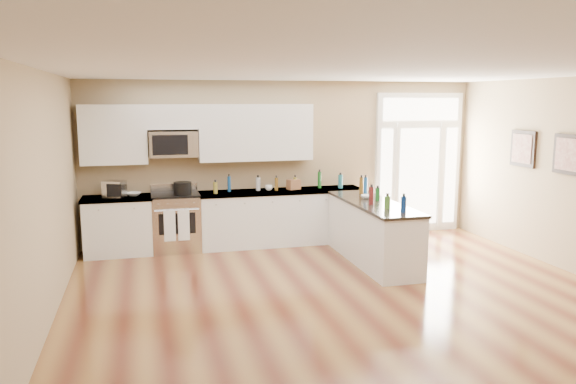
{
  "coord_description": "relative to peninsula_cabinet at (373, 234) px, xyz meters",
  "views": [
    {
      "loc": [
        -2.44,
        -5.54,
        2.47
      ],
      "look_at": [
        -0.48,
        2.0,
        1.19
      ],
      "focal_mm": 35.0,
      "sensor_mm": 36.0,
      "label": 1
    }
  ],
  "objects": [
    {
      "name": "cardboard_box",
      "position": [
        -0.86,
        1.49,
        0.59
      ],
      "size": [
        0.25,
        0.21,
        0.17
      ],
      "primitive_type": "cube",
      "rotation": [
        0.0,
        0.0,
        0.31
      ],
      "color": "brown",
      "rests_on": "back_cabinet_right"
    },
    {
      "name": "microwave",
      "position": [
        -2.88,
        1.56,
        1.33
      ],
      "size": [
        0.78,
        0.41,
        0.42
      ],
      "color": "silver",
      "rests_on": "room_shell"
    },
    {
      "name": "peninsula_cabinet",
      "position": [
        0.0,
        0.0,
        0.0
      ],
      "size": [
        0.69,
        2.32,
        0.94
      ],
      "color": "white",
      "rests_on": "ground"
    },
    {
      "name": "back_cabinet_left",
      "position": [
        -3.8,
        1.45,
        0.0
      ],
      "size": [
        1.1,
        0.66,
        0.94
      ],
      "color": "white",
      "rests_on": "ground"
    },
    {
      "name": "bowl_peninsula",
      "position": [
        0.02,
        0.29,
        0.53
      ],
      "size": [
        0.24,
        0.24,
        0.06
      ],
      "primitive_type": "imported",
      "rotation": [
        0.0,
        0.0,
        0.34
      ],
      "color": "white",
      "rests_on": "peninsula_cabinet"
    },
    {
      "name": "toaster_oven",
      "position": [
        -3.82,
        1.4,
        0.64
      ],
      "size": [
        0.39,
        0.36,
        0.27
      ],
      "primitive_type": "cube",
      "rotation": [
        0.0,
        0.0,
        -0.43
      ],
      "color": "silver",
      "rests_on": "back_cabinet_left"
    },
    {
      "name": "upper_cabinet_left",
      "position": [
        -3.81,
        1.59,
        1.49
      ],
      "size": [
        1.04,
        0.33,
        0.95
      ],
      "primitive_type": "cube",
      "color": "white",
      "rests_on": "room_shell"
    },
    {
      "name": "ground",
      "position": [
        -0.93,
        -2.24,
        -0.43
      ],
      "size": [
        8.0,
        8.0,
        0.0
      ],
      "primitive_type": "plane",
      "color": "#5D2B1A"
    },
    {
      "name": "kitchen_range",
      "position": [
        -2.88,
        1.45,
        0.04
      ],
      "size": [
        0.78,
        0.69,
        1.08
      ],
      "color": "silver",
      "rests_on": "ground"
    },
    {
      "name": "upper_cabinet_short",
      "position": [
        -2.88,
        1.59,
        1.77
      ],
      "size": [
        0.82,
        0.33,
        0.4
      ],
      "primitive_type": "cube",
      "color": "white",
      "rests_on": "room_shell"
    },
    {
      "name": "wall_art_near",
      "position": [
        2.54,
        -0.04,
        1.27
      ],
      "size": [
        0.05,
        0.58,
        0.58
      ],
      "color": "black",
      "rests_on": "room_shell"
    },
    {
      "name": "room_shell",
      "position": [
        -0.93,
        -2.24,
        1.27
      ],
      "size": [
        8.0,
        8.0,
        8.0
      ],
      "color": "tan",
      "rests_on": "ground"
    },
    {
      "name": "back_cabinet_right",
      "position": [
        -1.08,
        1.45,
        0.0
      ],
      "size": [
        2.85,
        0.66,
        0.94
      ],
      "color": "white",
      "rests_on": "ground"
    },
    {
      "name": "stockpot",
      "position": [
        -2.76,
        1.33,
        0.63
      ],
      "size": [
        0.32,
        0.32,
        0.22
      ],
      "primitive_type": "cylinder",
      "rotation": [
        0.0,
        0.0,
        0.1
      ],
      "color": "black",
      "rests_on": "kitchen_range"
    },
    {
      "name": "upper_cabinet_right",
      "position": [
        -1.5,
        1.59,
        1.49
      ],
      "size": [
        1.94,
        0.33,
        0.95
      ],
      "primitive_type": "cube",
      "color": "white",
      "rests_on": "room_shell"
    },
    {
      "name": "counter_bottles",
      "position": [
        -0.49,
        0.7,
        0.62
      ],
      "size": [
        2.41,
        2.44,
        0.31
      ],
      "color": "#19591E",
      "rests_on": "back_cabinet_right"
    },
    {
      "name": "entry_door",
      "position": [
        1.62,
        1.71,
        0.87
      ],
      "size": [
        1.7,
        0.1,
        2.6
      ],
      "color": "white",
      "rests_on": "ground"
    },
    {
      "name": "wall_art_far",
      "position": [
        2.54,
        -1.04,
        1.27
      ],
      "size": [
        0.05,
        0.58,
        0.58
      ],
      "color": "black",
      "rests_on": "room_shell"
    },
    {
      "name": "cup_counter",
      "position": [
        -1.3,
        1.46,
        0.55
      ],
      "size": [
        0.13,
        0.13,
        0.1
      ],
      "primitive_type": "imported",
      "rotation": [
        0.0,
        0.0,
        -0.07
      ],
      "color": "white",
      "rests_on": "back_cabinet_right"
    },
    {
      "name": "bowl_left",
      "position": [
        -3.53,
        1.5,
        0.53
      ],
      "size": [
        0.29,
        0.29,
        0.05
      ],
      "primitive_type": "imported",
      "rotation": [
        0.0,
        0.0,
        -0.41
      ],
      "color": "white",
      "rests_on": "back_cabinet_left"
    }
  ]
}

